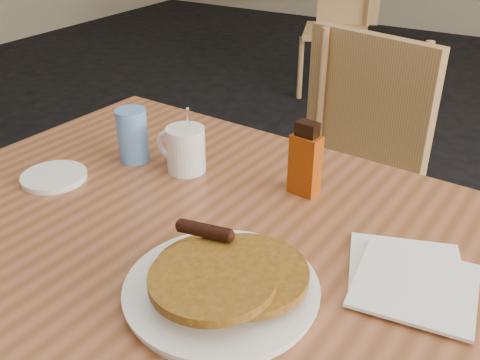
{
  "coord_description": "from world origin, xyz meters",
  "views": [
    {
      "loc": [
        0.46,
        -0.67,
        1.29
      ],
      "look_at": [
        0.04,
        0.03,
        0.84
      ],
      "focal_mm": 40.0,
      "sensor_mm": 36.0,
      "label": 1
    }
  ],
  "objects_px": {
    "blue_tumbler": "(133,135)",
    "coffee_mug": "(185,149)",
    "chair_wall_extra": "(342,14)",
    "chair_main_far": "(350,167)",
    "pancake_plate": "(222,282)",
    "main_table": "(224,257)",
    "syrup_bottle": "(305,161)"
  },
  "relations": [
    {
      "from": "chair_wall_extra",
      "to": "blue_tumbler",
      "type": "height_order",
      "value": "chair_wall_extra"
    },
    {
      "from": "main_table",
      "to": "blue_tumbler",
      "type": "bearing_deg",
      "value": 155.12
    },
    {
      "from": "chair_wall_extra",
      "to": "blue_tumbler",
      "type": "xyz_separation_m",
      "value": [
        0.54,
        -2.68,
        0.27
      ]
    },
    {
      "from": "main_table",
      "to": "syrup_bottle",
      "type": "distance_m",
      "value": 0.25
    },
    {
      "from": "pancake_plate",
      "to": "blue_tumbler",
      "type": "height_order",
      "value": "blue_tumbler"
    },
    {
      "from": "chair_main_far",
      "to": "syrup_bottle",
      "type": "height_order",
      "value": "chair_main_far"
    },
    {
      "from": "blue_tumbler",
      "to": "syrup_bottle",
      "type": "bearing_deg",
      "value": 9.05
    },
    {
      "from": "chair_wall_extra",
      "to": "coffee_mug",
      "type": "height_order",
      "value": "chair_wall_extra"
    },
    {
      "from": "main_table",
      "to": "chair_wall_extra",
      "type": "distance_m",
      "value": 2.97
    },
    {
      "from": "blue_tumbler",
      "to": "coffee_mug",
      "type": "bearing_deg",
      "value": 8.03
    },
    {
      "from": "syrup_bottle",
      "to": "blue_tumbler",
      "type": "distance_m",
      "value": 0.39
    },
    {
      "from": "chair_wall_extra",
      "to": "pancake_plate",
      "type": "height_order",
      "value": "chair_wall_extra"
    },
    {
      "from": "main_table",
      "to": "pancake_plate",
      "type": "relative_size",
      "value": 4.73
    },
    {
      "from": "main_table",
      "to": "chair_wall_extra",
      "type": "bearing_deg",
      "value": 107.27
    },
    {
      "from": "main_table",
      "to": "chair_wall_extra",
      "type": "xyz_separation_m",
      "value": [
        -0.88,
        2.83,
        -0.17
      ]
    },
    {
      "from": "chair_main_far",
      "to": "syrup_bottle",
      "type": "relative_size",
      "value": 6.12
    },
    {
      "from": "main_table",
      "to": "blue_tumbler",
      "type": "xyz_separation_m",
      "value": [
        -0.34,
        0.16,
        0.1
      ]
    },
    {
      "from": "main_table",
      "to": "chair_main_far",
      "type": "bearing_deg",
      "value": 92.19
    },
    {
      "from": "chair_main_far",
      "to": "coffee_mug",
      "type": "xyz_separation_m",
      "value": [
        -0.18,
        -0.56,
        0.25
      ]
    },
    {
      "from": "chair_main_far",
      "to": "pancake_plate",
      "type": "height_order",
      "value": "chair_main_far"
    },
    {
      "from": "main_table",
      "to": "chair_wall_extra",
      "type": "height_order",
      "value": "chair_wall_extra"
    },
    {
      "from": "chair_main_far",
      "to": "coffee_mug",
      "type": "relative_size",
      "value": 6.0
    },
    {
      "from": "chair_main_far",
      "to": "chair_wall_extra",
      "type": "height_order",
      "value": "chair_main_far"
    },
    {
      "from": "chair_main_far",
      "to": "chair_wall_extra",
      "type": "distance_m",
      "value": 2.27
    },
    {
      "from": "main_table",
      "to": "blue_tumbler",
      "type": "distance_m",
      "value": 0.39
    },
    {
      "from": "pancake_plate",
      "to": "blue_tumbler",
      "type": "distance_m",
      "value": 0.5
    },
    {
      "from": "pancake_plate",
      "to": "coffee_mug",
      "type": "bearing_deg",
      "value": 133.86
    },
    {
      "from": "chair_main_far",
      "to": "syrup_bottle",
      "type": "distance_m",
      "value": 0.59
    },
    {
      "from": "main_table",
      "to": "coffee_mug",
      "type": "relative_size",
      "value": 8.99
    },
    {
      "from": "chair_wall_extra",
      "to": "pancake_plate",
      "type": "distance_m",
      "value": 3.12
    },
    {
      "from": "coffee_mug",
      "to": "syrup_bottle",
      "type": "height_order",
      "value": "coffee_mug"
    },
    {
      "from": "chair_main_far",
      "to": "pancake_plate",
      "type": "xyz_separation_m",
      "value": [
        0.11,
        -0.86,
        0.22
      ]
    }
  ]
}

